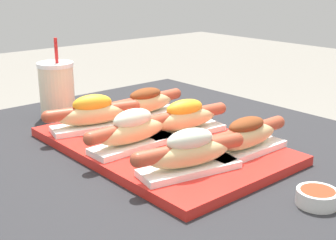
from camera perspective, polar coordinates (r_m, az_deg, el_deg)
name	(u,v)px	position (r m, az deg, el deg)	size (l,w,h in m)	color
serving_tray	(161,145)	(0.95, -0.92, -3.07)	(0.50, 0.32, 0.02)	red
hot_dog_0	(93,114)	(1.02, -9.16, 0.75)	(0.10, 0.21, 0.08)	white
hot_dog_1	(133,130)	(0.90, -4.30, -1.29)	(0.06, 0.22, 0.08)	white
hot_dog_2	(190,153)	(0.79, 2.67, -4.01)	(0.10, 0.21, 0.08)	white
hot_dog_3	(146,104)	(1.09, -2.74, 2.02)	(0.06, 0.22, 0.07)	white
hot_dog_4	(185,118)	(0.97, 2.03, 0.19)	(0.08, 0.22, 0.08)	white
hot_dog_5	(246,136)	(0.88, 9.49, -1.97)	(0.06, 0.22, 0.07)	white
sauce_bowl	(317,197)	(0.76, 17.72, -8.89)	(0.06, 0.06, 0.02)	silver
drink_cup	(57,90)	(1.18, -13.39, 3.61)	(0.09, 0.09, 0.20)	beige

